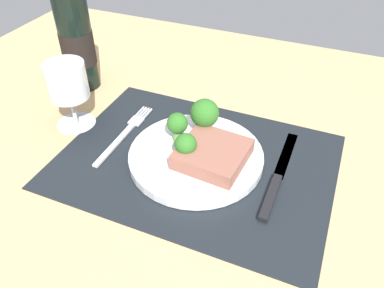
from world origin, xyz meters
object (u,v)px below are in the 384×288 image
object	(u,v)px
fork	(125,134)
wine_glass	(68,85)
knife	(277,179)
plate	(196,156)
wine_bottle	(77,41)
steak	(213,154)

from	to	relation	value
fork	wine_glass	bearing A→B (deg)	179.05
knife	plate	bearing A→B (deg)	-177.76
knife	wine_bottle	size ratio (longest dim) A/B	0.76
fork	wine_bottle	distance (cm)	24.25
plate	wine_glass	size ratio (longest dim) A/B	1.79
plate	fork	world-z (taller)	plate
steak	knife	size ratio (longest dim) A/B	0.47
fork	knife	world-z (taller)	knife
wine_glass	steak	bearing A→B (deg)	-3.41
plate	wine_glass	xyz separation A→B (cm)	(-25.91, 1.18, 7.60)
plate	wine_bottle	world-z (taller)	wine_bottle
plate	knife	xyz separation A→B (cm)	(14.14, 0.53, -0.50)
knife	wine_glass	xyz separation A→B (cm)	(-40.05, 0.65, 8.10)
plate	wine_bottle	xyz separation A→B (cm)	(-33.00, 14.28, 9.55)
knife	wine_bottle	bearing A→B (deg)	163.84
fork	knife	bearing A→B (deg)	-3.97
plate	steak	distance (cm)	3.87
wine_bottle	fork	bearing A→B (deg)	-35.66
wine_bottle	wine_glass	bearing A→B (deg)	-61.56
steak	wine_bottle	bearing A→B (deg)	157.72
knife	steak	bearing A→B (deg)	-174.24
knife	wine_glass	distance (cm)	40.87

